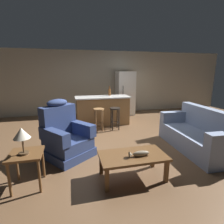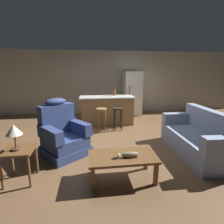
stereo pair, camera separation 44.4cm
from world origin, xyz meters
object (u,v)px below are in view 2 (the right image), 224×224
object	(u,v)px
end_table	(19,155)
refrigerator	(132,93)
bar_stool_left	(102,115)
bar_stool_right	(118,115)
fish_figurine	(128,155)
table_lamp	(14,131)
couch	(199,138)
kitchen_island	(107,110)
recliner_near_lamp	(63,135)
bottle_tall_green	(115,92)
coffee_table	(122,159)

from	to	relation	value
end_table	refrigerator	xyz separation A→B (m)	(2.91, 4.21, 0.42)
bar_stool_left	bar_stool_right	bearing A→B (deg)	0.00
fish_figurine	refrigerator	bearing A→B (deg)	75.16
table_lamp	fish_figurine	bearing A→B (deg)	-7.01
couch	table_lamp	world-z (taller)	table_lamp
bar_stool_left	table_lamp	bearing A→B (deg)	-122.33
fish_figurine	kitchen_island	xyz separation A→B (m)	(0.01, 3.25, 0.02)
recliner_near_lamp	couch	bearing A→B (deg)	45.30
bar_stool_right	table_lamp	bearing A→B (deg)	-130.07
end_table	bottle_tall_green	bearing A→B (deg)	57.65
fish_figurine	bottle_tall_green	bearing A→B (deg)	85.07
coffee_table	kitchen_island	size ratio (longest dim) A/B	0.61
bar_stool_right	kitchen_island	bearing A→B (deg)	112.77
bar_stool_left	couch	bearing A→B (deg)	-42.42
coffee_table	bar_stool_right	bearing A→B (deg)	82.03
refrigerator	coffee_table	bearing A→B (deg)	-106.04
coffee_table	fish_figurine	xyz separation A→B (m)	(0.08, -0.07, 0.10)
bar_stool_right	end_table	bearing A→B (deg)	-130.23
coffee_table	bottle_tall_green	size ratio (longest dim) A/B	3.46
recliner_near_lamp	coffee_table	bearing A→B (deg)	7.42
coffee_table	recliner_near_lamp	size ratio (longest dim) A/B	0.92
recliner_near_lamp	end_table	bearing A→B (deg)	-68.21
table_lamp	bar_stool_right	size ratio (longest dim) A/B	0.60
couch	refrigerator	xyz separation A→B (m)	(-0.59, 3.66, 0.54)
kitchen_island	bar_stool_right	bearing A→B (deg)	-67.23
recliner_near_lamp	bar_stool_right	world-z (taller)	recliner_near_lamp
table_lamp	kitchen_island	bearing A→B (deg)	59.91
fish_figurine	kitchen_island	bearing A→B (deg)	89.77
refrigerator	end_table	bearing A→B (deg)	-124.70
fish_figurine	refrigerator	size ratio (longest dim) A/B	0.19
fish_figurine	table_lamp	world-z (taller)	table_lamp
bottle_tall_green	refrigerator	bearing A→B (deg)	48.61
coffee_table	couch	size ratio (longest dim) A/B	0.57
refrigerator	bottle_tall_green	distance (m)	1.35
couch	bottle_tall_green	distance (m)	3.12
refrigerator	kitchen_island	bearing A→B (deg)	-134.18
bar_stool_left	recliner_near_lamp	bearing A→B (deg)	-123.36
fish_figurine	refrigerator	world-z (taller)	refrigerator
coffee_table	end_table	distance (m)	1.66
bar_stool_left	kitchen_island	bearing A→B (deg)	69.38
fish_figurine	table_lamp	size ratio (longest dim) A/B	0.83
fish_figurine	couch	size ratio (longest dim) A/B	0.18
table_lamp	bar_stool_right	distance (m)	3.17
kitchen_island	end_table	bearing A→B (deg)	-120.14
coffee_table	bottle_tall_green	world-z (taller)	bottle_tall_green
coffee_table	fish_figurine	distance (m)	0.15
recliner_near_lamp	table_lamp	distance (m)	1.21
kitchen_island	bar_stool_left	bearing A→B (deg)	-110.62
recliner_near_lamp	bottle_tall_green	bearing A→B (deg)	109.78
bar_stool_left	bar_stool_right	world-z (taller)	same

